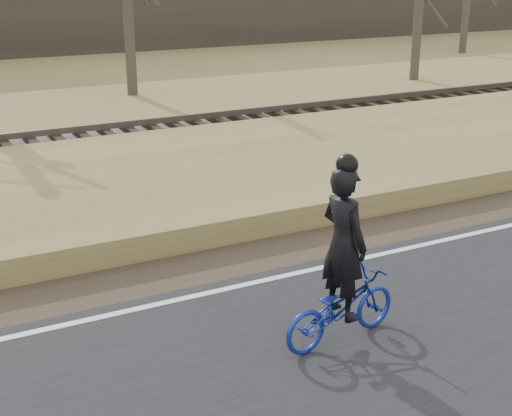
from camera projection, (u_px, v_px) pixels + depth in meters
name	position (u px, v px, depth m)	size (l,w,h in m)	color
ground	(242.00, 296.00, 10.13)	(120.00, 120.00, 0.00)	#96804C
road	(340.00, 382.00, 8.03)	(120.00, 6.00, 0.06)	black
edge_line	(235.00, 287.00, 10.28)	(120.00, 0.12, 0.01)	silver
shoulder	(207.00, 265.00, 11.13)	(120.00, 1.60, 0.04)	#473A2B
embankment	(143.00, 199.00, 13.57)	(120.00, 5.00, 0.44)	#96804C
ballast	(90.00, 153.00, 16.75)	(120.00, 3.00, 0.45)	slate
railroad	(89.00, 141.00, 16.65)	(120.00, 2.40, 0.29)	black
cyclist	(342.00, 281.00, 8.60)	(1.77, 0.83, 2.39)	navy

